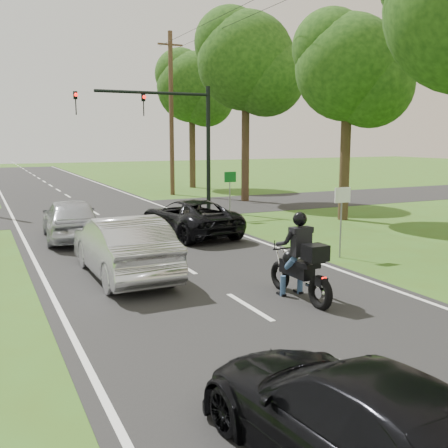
{
  "coord_description": "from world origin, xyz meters",
  "views": [
    {
      "loc": [
        -5.09,
        -9.47,
        3.57
      ],
      "look_at": [
        0.82,
        3.0,
        1.3
      ],
      "focal_mm": 42.0,
      "sensor_mm": 36.0,
      "label": 1
    }
  ],
  "objects_px": {
    "utility_pole_far": "(171,113)",
    "silver_sedan": "(123,246)",
    "dark_suv": "(189,217)",
    "sign_white": "(342,205)",
    "motorcycle_rider": "(301,265)",
    "sign_green": "(230,184)",
    "dark_car_behind": "(355,421)",
    "traffic_signal": "(172,126)",
    "silver_suv": "(71,219)"
  },
  "relations": [
    {
      "from": "dark_car_behind",
      "to": "sign_white",
      "type": "relative_size",
      "value": 2.05
    },
    {
      "from": "sign_white",
      "to": "silver_sedan",
      "type": "bearing_deg",
      "value": 174.34
    },
    {
      "from": "utility_pole_far",
      "to": "traffic_signal",
      "type": "bearing_deg",
      "value": -109.68
    },
    {
      "from": "motorcycle_rider",
      "to": "silver_sedan",
      "type": "xyz_separation_m",
      "value": [
        -3.06,
        3.63,
        0.02
      ]
    },
    {
      "from": "silver_suv",
      "to": "sign_green",
      "type": "bearing_deg",
      "value": -162.66
    },
    {
      "from": "dark_car_behind",
      "to": "sign_white",
      "type": "xyz_separation_m",
      "value": [
        6.38,
        8.46,
        0.95
      ]
    },
    {
      "from": "motorcycle_rider",
      "to": "sign_green",
      "type": "height_order",
      "value": "sign_green"
    },
    {
      "from": "silver_suv",
      "to": "utility_pole_far",
      "type": "xyz_separation_m",
      "value": [
        8.37,
        12.71,
        4.32
      ]
    },
    {
      "from": "utility_pole_far",
      "to": "dark_car_behind",
      "type": "bearing_deg",
      "value": -105.99
    },
    {
      "from": "dark_suv",
      "to": "utility_pole_far",
      "type": "xyz_separation_m",
      "value": [
        4.26,
        13.66,
        4.4
      ]
    },
    {
      "from": "dark_car_behind",
      "to": "sign_white",
      "type": "distance_m",
      "value": 10.64
    },
    {
      "from": "traffic_signal",
      "to": "utility_pole_far",
      "type": "height_order",
      "value": "utility_pole_far"
    },
    {
      "from": "dark_suv",
      "to": "traffic_signal",
      "type": "height_order",
      "value": "traffic_signal"
    },
    {
      "from": "dark_car_behind",
      "to": "silver_sedan",
      "type": "bearing_deg",
      "value": -94.56
    },
    {
      "from": "silver_sedan",
      "to": "sign_white",
      "type": "relative_size",
      "value": 2.27
    },
    {
      "from": "sign_white",
      "to": "sign_green",
      "type": "bearing_deg",
      "value": 88.57
    },
    {
      "from": "utility_pole_far",
      "to": "silver_sedan",
      "type": "bearing_deg",
      "value": -113.44
    },
    {
      "from": "silver_sedan",
      "to": "traffic_signal",
      "type": "distance_m",
      "value": 12.03
    },
    {
      "from": "sign_white",
      "to": "sign_green",
      "type": "relative_size",
      "value": 1.0
    },
    {
      "from": "sign_green",
      "to": "silver_suv",
      "type": "bearing_deg",
      "value": -166.56
    },
    {
      "from": "sign_green",
      "to": "dark_car_behind",
      "type": "bearing_deg",
      "value": -111.78
    },
    {
      "from": "silver_suv",
      "to": "traffic_signal",
      "type": "distance_m",
      "value": 7.99
    },
    {
      "from": "silver_sedan",
      "to": "sign_white",
      "type": "bearing_deg",
      "value": 173.51
    },
    {
      "from": "motorcycle_rider",
      "to": "sign_green",
      "type": "relative_size",
      "value": 1.09
    },
    {
      "from": "dark_car_behind",
      "to": "traffic_signal",
      "type": "relative_size",
      "value": 0.68
    },
    {
      "from": "dark_suv",
      "to": "sign_white",
      "type": "height_order",
      "value": "sign_white"
    },
    {
      "from": "traffic_signal",
      "to": "utility_pole_far",
      "type": "bearing_deg",
      "value": 70.32
    },
    {
      "from": "dark_car_behind",
      "to": "sign_green",
      "type": "bearing_deg",
      "value": -116.92
    },
    {
      "from": "dark_suv",
      "to": "sign_white",
      "type": "xyz_separation_m",
      "value": [
        2.76,
        -5.36,
        0.92
      ]
    },
    {
      "from": "traffic_signal",
      "to": "sign_white",
      "type": "relative_size",
      "value": 3.0
    },
    {
      "from": "silver_sedan",
      "to": "sign_white",
      "type": "height_order",
      "value": "sign_white"
    },
    {
      "from": "motorcycle_rider",
      "to": "dark_suv",
      "type": "relative_size",
      "value": 0.48
    },
    {
      "from": "dark_suv",
      "to": "sign_white",
      "type": "relative_size",
      "value": 2.26
    },
    {
      "from": "motorcycle_rider",
      "to": "traffic_signal",
      "type": "xyz_separation_m",
      "value": [
        2.04,
        14.01,
        3.35
      ]
    },
    {
      "from": "traffic_signal",
      "to": "dark_car_behind",
      "type": "bearing_deg",
      "value": -104.43
    },
    {
      "from": "silver_suv",
      "to": "utility_pole_far",
      "type": "distance_m",
      "value": 15.82
    },
    {
      "from": "motorcycle_rider",
      "to": "silver_suv",
      "type": "height_order",
      "value": "motorcycle_rider"
    },
    {
      "from": "sign_green",
      "to": "sign_white",
      "type": "bearing_deg",
      "value": -91.43
    },
    {
      "from": "silver_sedan",
      "to": "silver_suv",
      "type": "xyz_separation_m",
      "value": [
        -0.4,
        5.67,
        -0.04
      ]
    },
    {
      "from": "dark_car_behind",
      "to": "traffic_signal",
      "type": "xyz_separation_m",
      "value": [
        5.01,
        19.48,
        3.49
      ]
    },
    {
      "from": "dark_car_behind",
      "to": "traffic_signal",
      "type": "height_order",
      "value": "traffic_signal"
    },
    {
      "from": "traffic_signal",
      "to": "motorcycle_rider",
      "type": "bearing_deg",
      "value": -98.3
    },
    {
      "from": "motorcycle_rider",
      "to": "silver_suv",
      "type": "bearing_deg",
      "value": 109.87
    },
    {
      "from": "dark_suv",
      "to": "silver_sedan",
      "type": "distance_m",
      "value": 6.0
    },
    {
      "from": "silver_sedan",
      "to": "sign_white",
      "type": "xyz_separation_m",
      "value": [
        6.47,
        -0.64,
        0.79
      ]
    },
    {
      "from": "silver_sedan",
      "to": "utility_pole_far",
      "type": "bearing_deg",
      "value": -114.27
    },
    {
      "from": "motorcycle_rider",
      "to": "sign_white",
      "type": "distance_m",
      "value": 4.6
    },
    {
      "from": "motorcycle_rider",
      "to": "dark_suv",
      "type": "xyz_separation_m",
      "value": [
        0.65,
        8.35,
        -0.11
      ]
    },
    {
      "from": "silver_sedan",
      "to": "sign_green",
      "type": "bearing_deg",
      "value": -133.02
    },
    {
      "from": "dark_suv",
      "to": "utility_pole_far",
      "type": "distance_m",
      "value": 14.97
    }
  ]
}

